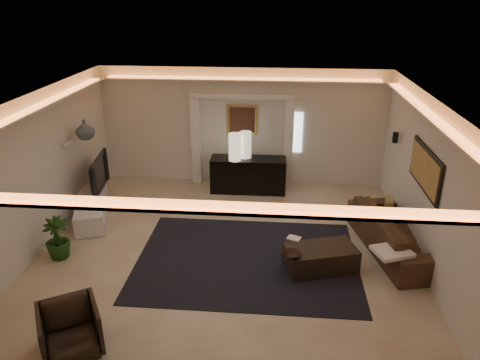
# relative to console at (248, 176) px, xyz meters

# --- Properties ---
(floor) EXTENTS (7.00, 7.00, 0.00)m
(floor) POSITION_rel_console_xyz_m (-0.20, -2.90, -0.40)
(floor) COLOR beige
(floor) RESTS_ON ground
(ceiling) EXTENTS (7.00, 7.00, 0.00)m
(ceiling) POSITION_rel_console_xyz_m (-0.20, -2.90, 2.50)
(ceiling) COLOR white
(ceiling) RESTS_ON ground
(wall_back) EXTENTS (7.00, 0.00, 7.00)m
(wall_back) POSITION_rel_console_xyz_m (-0.20, 0.60, 1.05)
(wall_back) COLOR silver
(wall_back) RESTS_ON ground
(wall_front) EXTENTS (7.00, 0.00, 7.00)m
(wall_front) POSITION_rel_console_xyz_m (-0.20, -6.40, 1.05)
(wall_front) COLOR silver
(wall_front) RESTS_ON ground
(wall_left) EXTENTS (0.00, 7.00, 7.00)m
(wall_left) POSITION_rel_console_xyz_m (-3.70, -2.90, 1.05)
(wall_left) COLOR silver
(wall_left) RESTS_ON ground
(wall_right) EXTENTS (0.00, 7.00, 7.00)m
(wall_right) POSITION_rel_console_xyz_m (3.30, -2.90, 1.05)
(wall_right) COLOR silver
(wall_right) RESTS_ON ground
(cove_soffit) EXTENTS (7.00, 7.00, 0.04)m
(cove_soffit) POSITION_rel_console_xyz_m (-0.20, -2.90, 2.22)
(cove_soffit) COLOR silver
(cove_soffit) RESTS_ON ceiling
(daylight_slit) EXTENTS (0.25, 0.03, 1.00)m
(daylight_slit) POSITION_rel_console_xyz_m (1.15, 0.58, 0.95)
(daylight_slit) COLOR white
(daylight_slit) RESTS_ON wall_back
(area_rug) EXTENTS (4.00, 3.00, 0.01)m
(area_rug) POSITION_rel_console_xyz_m (0.20, -3.10, -0.39)
(area_rug) COLOR black
(area_rug) RESTS_ON ground
(pilaster_left) EXTENTS (0.22, 0.20, 2.20)m
(pilaster_left) POSITION_rel_console_xyz_m (-1.35, 0.50, 0.70)
(pilaster_left) COLOR silver
(pilaster_left) RESTS_ON ground
(pilaster_right) EXTENTS (0.22, 0.20, 2.20)m
(pilaster_right) POSITION_rel_console_xyz_m (0.95, 0.50, 0.70)
(pilaster_right) COLOR silver
(pilaster_right) RESTS_ON ground
(alcove_header) EXTENTS (2.52, 0.20, 0.12)m
(alcove_header) POSITION_rel_console_xyz_m (-0.20, 0.50, 1.85)
(alcove_header) COLOR silver
(alcove_header) RESTS_ON wall_back
(painting_frame) EXTENTS (0.74, 0.04, 0.74)m
(painting_frame) POSITION_rel_console_xyz_m (-0.20, 0.57, 1.25)
(painting_frame) COLOR tan
(painting_frame) RESTS_ON wall_back
(painting_canvas) EXTENTS (0.62, 0.02, 0.62)m
(painting_canvas) POSITION_rel_console_xyz_m (-0.20, 0.54, 1.25)
(painting_canvas) COLOR #4C2D1E
(painting_canvas) RESTS_ON wall_back
(art_panel_frame) EXTENTS (0.04, 1.64, 0.74)m
(art_panel_frame) POSITION_rel_console_xyz_m (3.27, -2.60, 1.30)
(art_panel_frame) COLOR black
(art_panel_frame) RESTS_ON wall_right
(art_panel_gold) EXTENTS (0.02, 1.50, 0.62)m
(art_panel_gold) POSITION_rel_console_xyz_m (3.25, -2.60, 1.30)
(art_panel_gold) COLOR tan
(art_panel_gold) RESTS_ON wall_right
(wall_sconce) EXTENTS (0.12, 0.12, 0.22)m
(wall_sconce) POSITION_rel_console_xyz_m (3.18, -0.70, 1.28)
(wall_sconce) COLOR black
(wall_sconce) RESTS_ON wall_right
(wall_niche) EXTENTS (0.10, 0.55, 0.04)m
(wall_niche) POSITION_rel_console_xyz_m (-3.64, -1.50, 1.25)
(wall_niche) COLOR silver
(wall_niche) RESTS_ON wall_left
(console) EXTENTS (1.82, 0.59, 0.91)m
(console) POSITION_rel_console_xyz_m (0.00, 0.00, 0.00)
(console) COLOR black
(console) RESTS_ON ground
(lamp_left) EXTENTS (0.35, 0.35, 0.65)m
(lamp_left) POSITION_rel_console_xyz_m (-0.31, -0.15, 0.69)
(lamp_left) COLOR beige
(lamp_left) RESTS_ON console
(lamp_right) EXTENTS (0.29, 0.29, 0.64)m
(lamp_right) POSITION_rel_console_xyz_m (-0.08, 0.07, 0.69)
(lamp_right) COLOR beige
(lamp_right) RESTS_ON console
(media_ledge) EXTENTS (1.27, 2.34, 0.43)m
(media_ledge) POSITION_rel_console_xyz_m (-3.34, -1.53, -0.18)
(media_ledge) COLOR silver
(media_ledge) RESTS_ON ground
(tv) EXTENTS (1.34, 0.36, 0.76)m
(tv) POSITION_rel_console_xyz_m (-3.35, -1.21, 0.43)
(tv) COLOR black
(tv) RESTS_ON media_ledge
(figurine) EXTENTS (0.13, 0.13, 0.33)m
(figurine) POSITION_rel_console_xyz_m (-3.35, -1.02, 0.24)
(figurine) COLOR #32281B
(figurine) RESTS_ON media_ledge
(ginger_jar) EXTENTS (0.51, 0.51, 0.42)m
(ginger_jar) POSITION_rel_console_xyz_m (-3.35, -1.35, 1.48)
(ginger_jar) COLOR #414D58
(ginger_jar) RESTS_ON wall_niche
(plant) EXTENTS (0.58, 0.58, 0.79)m
(plant) POSITION_rel_console_xyz_m (-3.26, -3.32, -0.00)
(plant) COLOR #1B3C12
(plant) RESTS_ON ground
(sofa) EXTENTS (2.64, 1.49, 0.73)m
(sofa) POSITION_rel_console_xyz_m (2.95, -2.50, -0.04)
(sofa) COLOR brown
(sofa) RESTS_ON ground
(throw_blanket) EXTENTS (0.73, 0.66, 0.06)m
(throw_blanket) POSITION_rel_console_xyz_m (2.66, -3.49, 0.15)
(throw_blanket) COLOR beige
(throw_blanket) RESTS_ON sofa
(throw_pillow) EXTENTS (0.16, 0.40, 0.39)m
(throw_pillow) POSITION_rel_console_xyz_m (2.95, -1.79, 0.15)
(throw_pillow) COLOR #948150
(throw_pillow) RESTS_ON sofa
(coffee_table) EXTENTS (1.35, 0.99, 0.45)m
(coffee_table) POSITION_rel_console_xyz_m (1.51, -3.27, -0.20)
(coffee_table) COLOR black
(coffee_table) RESTS_ON ground
(bowl) EXTENTS (0.39, 0.39, 0.08)m
(bowl) POSITION_rel_console_xyz_m (1.00, -3.60, 0.05)
(bowl) COLOR black
(bowl) RESTS_ON coffee_table
(magazine) EXTENTS (0.28, 0.24, 0.03)m
(magazine) POSITION_rel_console_xyz_m (1.04, -3.01, 0.02)
(magazine) COLOR white
(magazine) RESTS_ON coffee_table
(armchair) EXTENTS (1.05, 1.06, 0.71)m
(armchair) POSITION_rel_console_xyz_m (-2.00, -5.58, -0.05)
(armchair) COLOR black
(armchair) RESTS_ON ground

